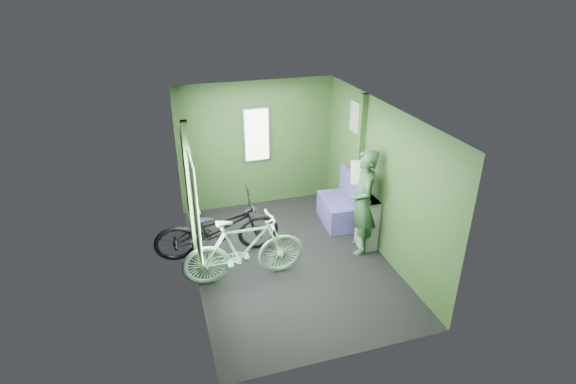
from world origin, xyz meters
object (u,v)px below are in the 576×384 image
Objects in this scene: waste_box at (367,224)px; bench_seat at (339,208)px; passenger at (363,202)px; bicycle_mint at (246,280)px; bicycle_black at (220,256)px.

waste_box is 0.87m from bench_seat.
bench_seat is at bearing -164.27° from passenger.
passenger reaches higher than bicycle_mint.
bench_seat reaches higher than bicycle_mint.
bicycle_black is 1.14× the size of passenger.
bench_seat is (1.89, 1.14, 0.27)m from bicycle_mint.
bicycle_black is at bearing -164.33° from bench_seat.
waste_box is at bearing -99.44° from bicycle_black.
bicycle_black is 1.10× the size of bicycle_mint.
passenger is 0.43m from waste_box.
bench_seat is (2.15, 0.43, 0.27)m from bicycle_black.
passenger is (1.89, 0.25, 0.83)m from bicycle_mint.
bicycle_mint is at bearing -171.79° from waste_box.
bench_seat reaches higher than waste_box.
bicycle_mint is 2.07m from passenger.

